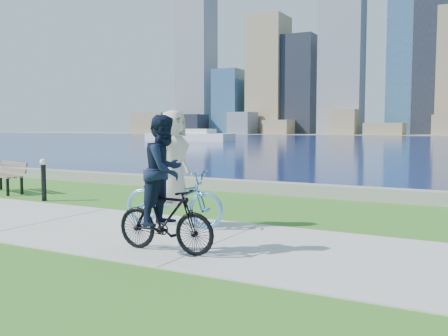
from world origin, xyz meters
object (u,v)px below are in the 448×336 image
(bollard_lamp, at_px, (44,177))
(park_bench, at_px, (7,174))
(cyclist_woman, at_px, (174,183))
(cyclist_man, at_px, (165,195))

(bollard_lamp, bearing_deg, park_bench, 163.22)
(park_bench, bearing_deg, cyclist_woman, 1.73)
(bollard_lamp, xyz_separation_m, cyclist_man, (6.02, -3.04, 0.27))
(cyclist_woman, relative_size, cyclist_man, 1.07)
(park_bench, distance_m, cyclist_man, 9.16)
(park_bench, xyz_separation_m, cyclist_man, (8.36, -3.74, 0.35))
(park_bench, bearing_deg, bollard_lamp, -0.01)
(bollard_lamp, xyz_separation_m, cyclist_woman, (4.99, -1.26, 0.21))
(park_bench, height_order, bollard_lamp, bollard_lamp)
(park_bench, relative_size, bollard_lamp, 1.67)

